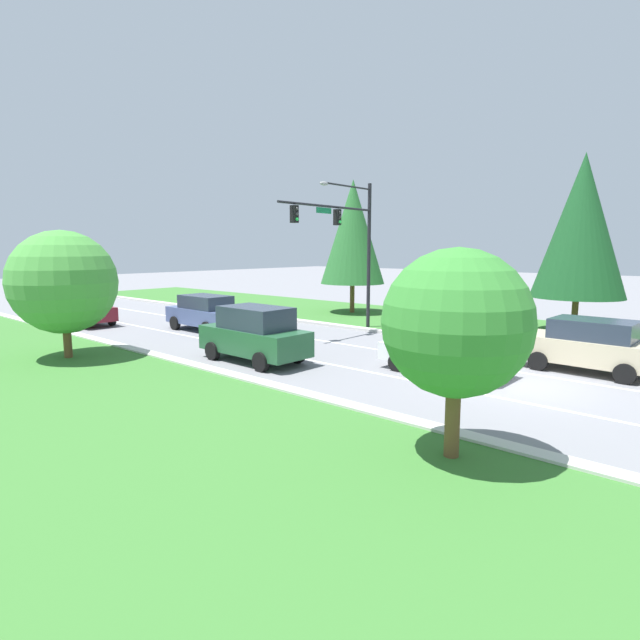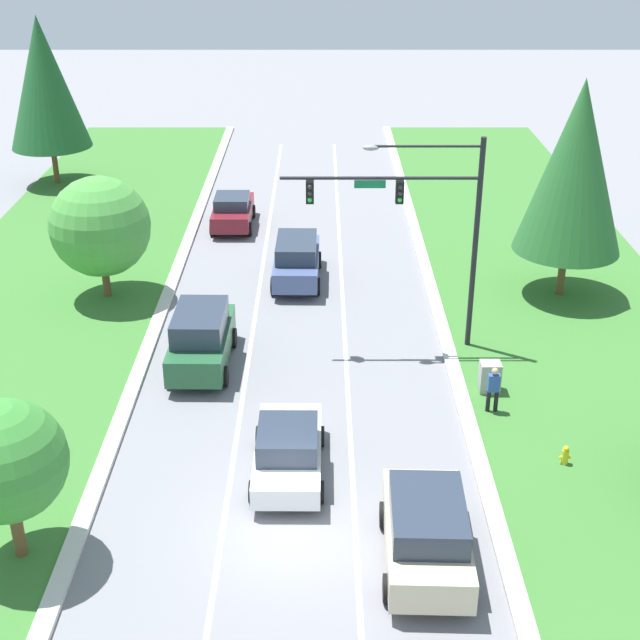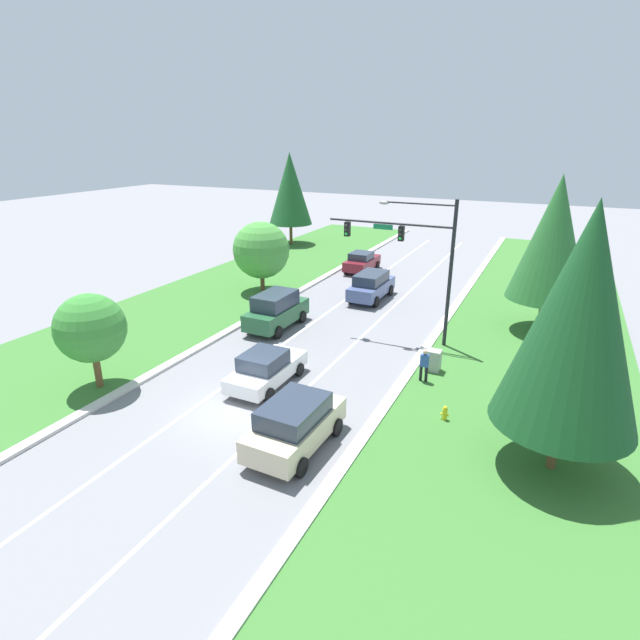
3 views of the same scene
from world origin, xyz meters
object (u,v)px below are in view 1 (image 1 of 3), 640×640
Objects in this scene: forest_suv at (255,334)px; conifer_near_right_tree at (353,232)px; oak_near_left_tree at (63,282)px; conifer_far_right_tree at (581,226)px; traffic_signal_mast at (347,233)px; oak_far_left_tree at (456,323)px; slate_blue_suv at (205,312)px; fire_hydrant at (518,334)px; burgundy_sedan at (85,311)px; champagne_suv at (590,345)px; utility_cabinet at (424,324)px; pedestrian at (446,320)px; white_sedan at (446,351)px.

conifer_near_right_tree is (14.48, 6.24, 4.48)m from forest_suv.
conifer_far_right_tree is at bearing -34.08° from oak_near_left_tree.
traffic_signal_mast is 1.53× the size of oak_near_left_tree.
oak_near_left_tree is at bearing 94.46° from oak_far_left_tree.
traffic_signal_mast is 9.05m from forest_suv.
conifer_far_right_tree reaches higher than slate_blue_suv.
oak_near_left_tree is (-16.37, 12.32, 2.81)m from fire_hydrant.
fire_hydrant is (11.79, -21.05, -0.53)m from burgundy_sedan.
oak_far_left_tree is at bearing -107.93° from forest_suv.
burgundy_sedan is at bearing 82.51° from oak_far_left_tree.
conifer_far_right_tree reaches higher than oak_far_left_tree.
burgundy_sedan reaches higher than fire_hydrant.
conifer_near_right_tree reaches higher than champagne_suv.
oak_near_left_tree is (-4.57, -8.73, 2.29)m from burgundy_sedan.
traffic_signal_mast is 0.86× the size of conifer_far_right_tree.
oak_near_left_tree is (-12.64, 4.53, -2.16)m from traffic_signal_mast.
burgundy_sedan is 27.97m from conifer_far_right_tree.
conifer_near_right_tree is at bearing 61.61° from utility_cabinet.
burgundy_sedan is 24.13m from fire_hydrant.
traffic_signal_mast is 6.94× the size of utility_cabinet.
conifer_near_right_tree is 1.74× the size of oak_near_left_tree.
utility_cabinet is (3.11, 8.58, -0.43)m from champagne_suv.
pedestrian is 8.68m from conifer_far_right_tree.
white_sedan reaches higher than fire_hydrant.
white_sedan is 0.50× the size of conifer_near_right_tree.
white_sedan is at bearing 26.68° from pedestrian.
forest_suv is at bearing 153.67° from conifer_far_right_tree.
utility_cabinet is at bearing 133.85° from conifer_far_right_tree.
conifer_near_right_tree reaches higher than utility_cabinet.
white_sedan is at bearing -177.28° from fire_hydrant.
traffic_signal_mast reaches higher than oak_far_left_tree.
forest_suv is 10.45m from pedestrian.
pedestrian reaches higher than fire_hydrant.
oak_far_left_tree is (1.28, -16.35, -0.19)m from oak_near_left_tree.
burgundy_sedan is 2.58× the size of pedestrian.
burgundy_sedan is at bearing 125.11° from conifer_far_right_tree.
traffic_signal_mast is at bearing 61.34° from white_sedan.
fire_hydrant is at bearing -58.25° from slate_blue_suv.
burgundy_sedan reaches higher than utility_cabinet.
oak_near_left_tree reaches higher than fire_hydrant.
champagne_suv is 3.99× the size of utility_cabinet.
slate_blue_suv is at bearing -59.30° from pedestrian.
conifer_near_right_tree is at bearing 94.85° from conifer_far_right_tree.
conifer_far_right_tree is at bearing -25.51° from forest_suv.
traffic_signal_mast is 1.77× the size of oak_far_left_tree.
traffic_signal_mast is at bearing 115.60° from fire_hydrant.
champagne_suv is 0.88× the size of oak_near_left_tree.
traffic_signal_mast is 1.64× the size of slate_blue_suv.
utility_cabinet is 1.38m from pedestrian.
oak_near_left_tree reaches higher than white_sedan.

